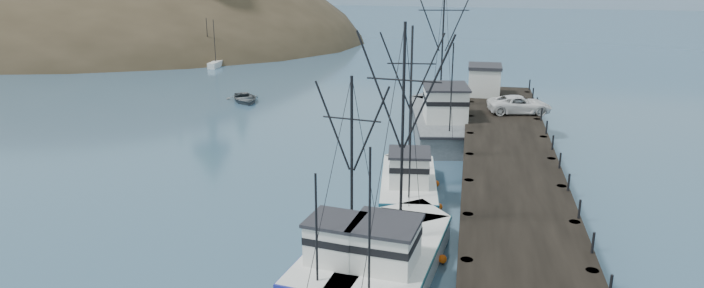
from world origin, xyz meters
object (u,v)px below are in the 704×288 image
trawler_mid (345,255)px  pier_shed (484,80)px  trawler_near (394,256)px  motorboat (245,101)px  pier (510,160)px  trawler_far (408,182)px  work_vessel (441,120)px  pickup_truck (520,104)px

trawler_mid → pier_shed: trawler_mid is taller
trawler_near → motorboat: trawler_near is taller
trawler_mid → motorboat: size_ratio=2.06×
pier → trawler_far: (-6.33, -2.84, -0.87)m
trawler_near → motorboat: size_ratio=2.57×
pier_shed → motorboat: (-23.82, 1.39, -3.42)m
work_vessel → pickup_truck: size_ratio=3.09×
trawler_near → trawler_far: size_ratio=1.13×
trawler_near → trawler_far: 10.18m
trawler_near → pickup_truck: bearing=73.5°
trawler_near → trawler_mid: bearing=-171.9°
trawler_near → trawler_mid: trawler_near is taller
trawler_near → pier_shed: (4.50, 31.01, 2.60)m
trawler_near → pickup_truck: trawler_near is taller
pier → pickup_truck: (1.30, 11.68, 1.03)m
trawler_near → trawler_mid: (-2.32, -0.33, -0.00)m
work_vessel → pier_shed: size_ratio=4.98×
trawler_far → work_vessel: 14.14m
trawler_mid → pier_shed: (6.82, 31.34, 2.60)m
motorboat → pier_shed: bearing=-33.2°
trawler_mid → pier: bearing=58.1°
trawler_far → pier: bearing=24.2°
pier_shed → pickup_truck: (2.80, -6.32, -0.70)m
trawler_near → pier_shed: trawler_near is taller
work_vessel → pickup_truck: bearing=4.1°
trawler_near → pickup_truck: 25.82m
trawler_near → pickup_truck: (7.30, 24.69, 1.90)m
pier → trawler_mid: bearing=-121.9°
trawler_far → trawler_mid: bearing=-100.7°
trawler_near → trawler_mid: 2.34m
trawler_near → motorboat: 37.74m
pier_shed → trawler_near: bearing=-98.3°
trawler_far → trawler_near: bearing=-88.1°
pickup_truck → pier: bearing=163.0°
pickup_truck → pier_shed: bearing=13.2°
pier → trawler_mid: (-8.32, -13.34, -0.87)m
work_vessel → pier_shed: work_vessel is taller
trawler_mid → trawler_far: bearing=79.3°
motorboat → trawler_mid: bearing=-92.4°
trawler_mid → work_vessel: work_vessel is taller
motorboat → pickup_truck: bearing=-46.0°
trawler_far → pickup_truck: size_ratio=2.10×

